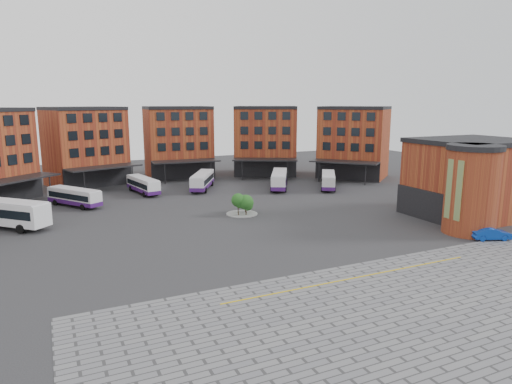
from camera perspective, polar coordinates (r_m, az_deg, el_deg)
name	(u,v)px	position (r m, az deg, el deg)	size (l,w,h in m)	color
ground	(267,239)	(52.74, 1.39, -5.87)	(160.00, 160.00, 0.00)	#28282B
paving_zone	(423,315)	(37.04, 20.16, -14.21)	(50.00, 22.00, 0.02)	slate
yellow_line	(356,277)	(42.50, 12.43, -10.39)	(26.00, 0.15, 0.02)	gold
main_building	(151,148)	(85.64, -13.02, 5.39)	(94.14, 42.48, 14.60)	#954120
east_building	(471,180)	(67.01, 25.25, 1.38)	(17.40, 15.40, 10.60)	#954120
tree_island	(244,203)	(63.42, -1.52, -1.40)	(4.40, 4.40, 3.16)	gray
bus_a	(4,211)	(64.89, -29.00, -2.14)	(10.82, 10.77, 3.52)	white
bus_b	(74,197)	(73.74, -21.77, -0.54)	(7.37, 9.34, 2.75)	silver
bus_c	(143,185)	(80.65, -13.94, 0.89)	(4.03, 10.08, 2.77)	white
bus_d	(202,180)	(82.40, -6.72, 1.44)	(7.31, 10.48, 2.99)	silver
bus_e	(279,179)	(82.76, 2.92, 1.59)	(7.67, 10.78, 3.09)	silver
bus_f	(328,180)	(83.74, 9.02, 1.47)	(7.43, 9.63, 2.82)	silver
blue_car	(491,233)	(58.70, 27.29, -4.63)	(1.54, 4.43, 1.46)	#0B359B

